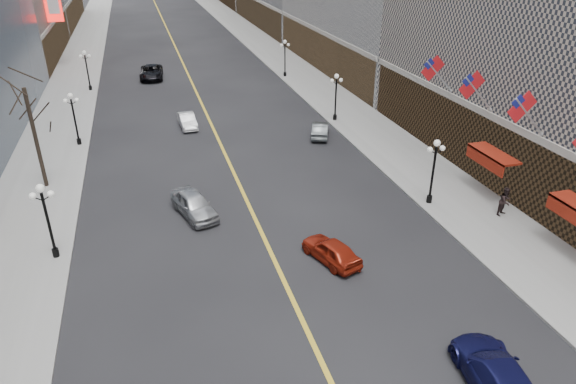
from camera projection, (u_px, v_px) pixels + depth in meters
sidewalk_east at (293, 68)px, 69.72m from camera, size 6.00×230.00×0.15m
sidewalk_west at (74, 83)px, 62.80m from camera, size 6.00×230.00×0.15m
lane_line at (181, 60)px, 74.87m from camera, size 0.25×200.00×0.02m
streetlamp_east_1 at (434, 165)px, 33.58m from camera, size 1.26×0.44×4.52m
streetlamp_east_2 at (336, 92)px, 49.03m from camera, size 1.26×0.44×4.52m
streetlamp_east_3 at (285, 54)px, 64.47m from camera, size 1.26×0.44×4.52m
streetlamp_west_1 at (46, 214)px, 27.75m from camera, size 1.26×0.44×4.52m
streetlamp_west_2 at (74, 114)px, 43.19m from camera, size 1.26×0.44×4.52m
streetlamp_west_3 at (87, 66)px, 58.64m from camera, size 1.26×0.44×4.52m
flag_3 at (524, 109)px, 29.90m from camera, size 2.87×0.12×2.87m
flag_4 at (474, 87)px, 34.19m from camera, size 2.87×0.12×2.87m
flag_5 at (435, 70)px, 38.48m from camera, size 2.87×0.12×2.87m
awning_c at (491, 156)px, 34.57m from camera, size 1.40×4.00×0.93m
tree_west_far at (28, 104)px, 34.41m from camera, size 3.60×3.60×7.92m
car_nb_near at (194, 204)px, 33.21m from camera, size 3.08×4.96×1.57m
car_nb_mid at (187, 121)px, 48.47m from camera, size 1.60×4.04×1.31m
car_nb_far at (151, 72)px, 64.74m from camera, size 3.17×6.11×1.64m
car_sb_near at (498, 377)px, 20.25m from camera, size 3.11×5.78×1.59m
car_sb_mid at (331, 250)px, 28.58m from camera, size 2.81×4.26×1.35m
car_sb_far at (320, 130)px, 46.23m from camera, size 2.78×4.24×1.32m
ped_east_walk at (505, 201)px, 32.88m from camera, size 1.06×0.83×1.92m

